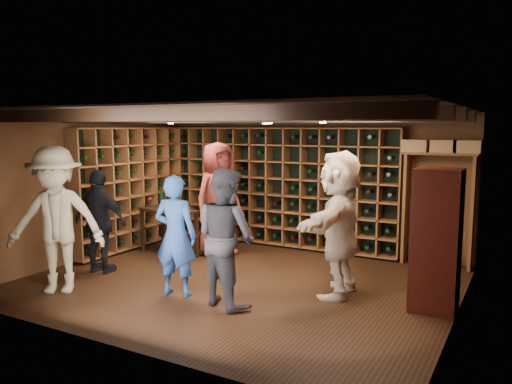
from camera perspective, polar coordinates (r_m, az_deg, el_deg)
The scene contains 13 objects.
ground at distance 7.50m, azimuth -2.00°, elevation -10.23°, with size 6.00×6.00×0.00m, color black.
room_shell at distance 7.19m, azimuth -1.87°, elevation 8.59°, with size 6.00×6.00×6.00m.
wine_rack_back at distance 9.51m, azimuth 2.47°, elevation 0.65°, with size 4.65×0.30×2.20m.
wine_rack_left at distance 9.59m, azimuth -14.11°, elevation 0.48°, with size 0.30×2.65×2.20m.
crate_shelf at distance 8.57m, azimuth 20.31°, elevation 2.25°, with size 1.20×0.32×2.07m.
display_cabinet at distance 6.55m, azimuth 19.86°, elevation -5.52°, with size 0.55×0.50×1.75m.
man_blue_shirt at distance 6.83m, azimuth -9.18°, elevation -4.94°, with size 0.60×0.39×1.64m, color navy.
man_grey_suit at distance 6.38m, azimuth -3.49°, elevation -5.15°, with size 0.86×0.67×1.77m, color black.
guest_red_floral at distance 8.88m, azimuth -4.32°, elevation -0.79°, with size 0.98×0.64×2.01m, color maroon.
guest_woman_black at distance 8.15m, azimuth -17.38°, elevation -3.24°, with size 0.95×0.40×1.62m, color black.
guest_khaki at distance 7.36m, azimuth -21.89°, elevation -3.00°, with size 1.30×0.75×2.02m, color gray.
guest_beige at distance 6.81m, azimuth 9.50°, elevation -3.57°, with size 1.83×0.58×1.97m, color #C2A78E.
tasting_table at distance 9.02m, azimuth -10.00°, elevation -2.48°, with size 1.21×0.83×1.11m.
Camera 1 is at (3.67, -6.13, 2.28)m, focal length 35.00 mm.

